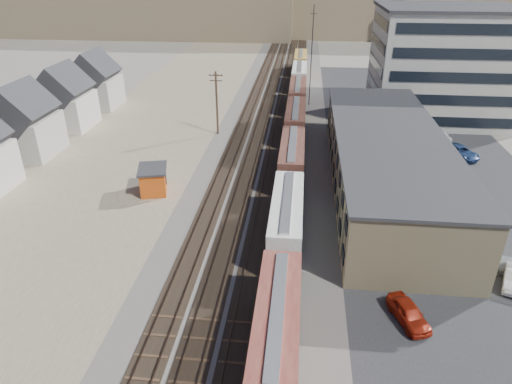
# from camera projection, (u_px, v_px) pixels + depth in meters

# --- Properties ---
(ground) EXTENTS (300.00, 300.00, 0.00)m
(ground) POSITION_uv_depth(u_px,v_px,m) (230.00, 323.00, 35.33)
(ground) COLOR #6B6356
(ground) RESTS_ON ground
(ballast_bed) EXTENTS (18.00, 200.00, 0.06)m
(ballast_bed) POSITION_uv_depth(u_px,v_px,m) (274.00, 120.00, 79.56)
(ballast_bed) COLOR #4C4742
(ballast_bed) RESTS_ON ground
(dirt_yard) EXTENTS (24.00, 180.00, 0.03)m
(dirt_yard) POSITION_uv_depth(u_px,v_px,m) (145.00, 136.00, 72.57)
(dirt_yard) COLOR #72664E
(dirt_yard) RESTS_ON ground
(asphalt_lot) EXTENTS (26.00, 120.00, 0.04)m
(asphalt_lot) POSITION_uv_depth(u_px,v_px,m) (422.00, 159.00, 64.25)
(asphalt_lot) COLOR #232326
(asphalt_lot) RESTS_ON ground
(rail_tracks) EXTENTS (11.40, 200.00, 0.24)m
(rail_tracks) POSITION_uv_depth(u_px,v_px,m) (271.00, 120.00, 79.57)
(rail_tracks) COLOR black
(rail_tracks) RESTS_ON ground
(freight_train) EXTENTS (3.00, 119.74, 4.46)m
(freight_train) POSITION_uv_depth(u_px,v_px,m) (294.00, 136.00, 64.51)
(freight_train) COLOR black
(freight_train) RESTS_ON ground
(warehouse) EXTENTS (12.40, 40.40, 7.25)m
(warehouse) POSITION_uv_depth(u_px,v_px,m) (385.00, 161.00, 54.39)
(warehouse) COLOR tan
(warehouse) RESTS_ON ground
(office_tower) EXTENTS (22.60, 18.60, 18.45)m
(office_tower) POSITION_uv_depth(u_px,v_px,m) (442.00, 64.00, 77.13)
(office_tower) COLOR #9E998E
(office_tower) RESTS_ON ground
(utility_pole_north) EXTENTS (2.20, 0.32, 10.00)m
(utility_pole_north) POSITION_uv_depth(u_px,v_px,m) (217.00, 102.00, 70.86)
(utility_pole_north) COLOR #382619
(utility_pole_north) RESTS_ON ground
(radio_mast) EXTENTS (1.20, 0.16, 18.00)m
(radio_mast) POSITION_uv_depth(u_px,v_px,m) (311.00, 57.00, 83.70)
(radio_mast) COLOR black
(radio_mast) RESTS_ON ground
(maintenance_shed) EXTENTS (4.26, 4.96, 3.13)m
(maintenance_shed) POSITION_uv_depth(u_px,v_px,m) (153.00, 180.00, 54.51)
(maintenance_shed) COLOR #C14A12
(maintenance_shed) RESTS_ON ground
(parked_car_red) EXTENTS (3.25, 4.90, 1.55)m
(parked_car_red) POSITION_uv_depth(u_px,v_px,m) (409.00, 313.00, 35.15)
(parked_car_red) COLOR #9A210E
(parked_car_red) RESTS_ON ground
(parked_car_blue) EXTENTS (4.86, 6.33, 1.60)m
(parked_car_blue) POSITION_uv_depth(u_px,v_px,m) (461.00, 152.00, 64.36)
(parked_car_blue) COLOR navy
(parked_car_blue) RESTS_ON ground
(parked_car_far) EXTENTS (2.68, 4.57, 1.46)m
(parked_car_far) POSITION_uv_depth(u_px,v_px,m) (442.00, 135.00, 70.71)
(parked_car_far) COLOR silver
(parked_car_far) RESTS_ON ground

